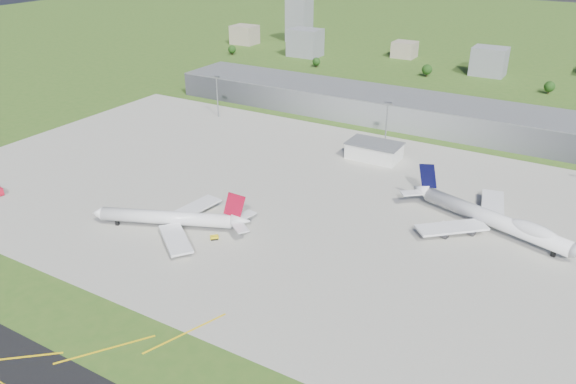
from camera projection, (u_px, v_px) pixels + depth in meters
The scene contains 20 objects.
ground at pixel (390, 128), 331.32m from camera, with size 1400.00×1400.00×0.00m, color #355B1C.
apron at pixel (320, 204), 241.09m from camera, with size 360.00×190.00×0.08m, color #9B9A8D.
terminal at pixel (400, 109), 339.76m from camera, with size 300.00×42.00×15.00m, color gray.
ops_building at pixel (374, 151), 286.10m from camera, with size 26.00×16.00×8.00m, color silver.
mast_west at pixel (217, 89), 342.00m from camera, with size 3.50×2.00×25.90m.
mast_center at pixel (387, 118), 291.87m from camera, with size 3.50×2.00×25.90m.
airliner_red_twin at pixel (173, 219), 219.11m from camera, with size 61.00×46.07×17.59m.
airliner_blue_quad at pixel (494, 220), 217.02m from camera, with size 71.39×54.70×19.16m.
tug_yellow at pixel (214, 238), 213.35m from camera, with size 3.57×3.51×1.62m.
van_white_near at pixel (443, 227), 220.17m from camera, with size 2.99×5.34×2.57m.
van_white_far at pixel (551, 237), 212.92m from camera, with size 4.61×4.07×2.24m.
bldg_far_w at pixel (245, 35), 560.08m from camera, with size 24.00×20.00×18.00m, color gray.
bldg_w at pixel (305, 43), 506.75m from camera, with size 28.00×22.00×24.00m, color slate.
bldg_cw at pixel (405, 50), 503.59m from camera, with size 20.00×18.00×14.00m, color gray.
bldg_c at pixel (489, 61), 442.05m from camera, with size 26.00×20.00×22.00m, color slate.
bldg_tall_w at pixel (299, 19), 567.39m from camera, with size 22.00×20.00×44.00m, color slate.
tree_far_w at pixel (232, 49), 513.67m from camera, with size 7.20×7.20×8.80m.
tree_w at pixel (316, 62), 468.90m from camera, with size 6.75×6.75×8.25m.
tree_c at pixel (427, 70), 439.14m from camera, with size 8.10×8.10×9.90m.
tree_e at pixel (549, 87), 394.37m from camera, with size 7.65×7.65×9.35m.
Camera 1 is at (107.00, -152.75, 108.55)m, focal length 35.00 mm.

